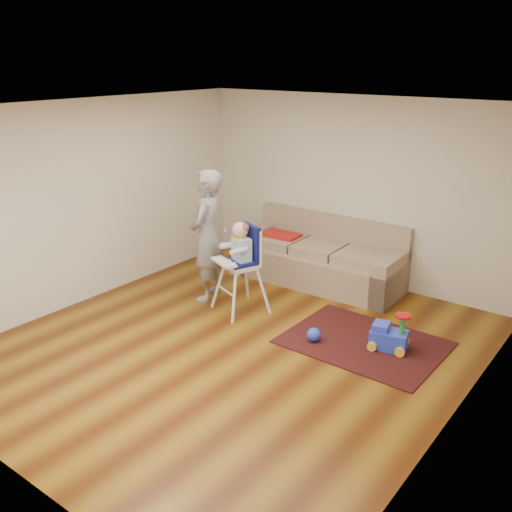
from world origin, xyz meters
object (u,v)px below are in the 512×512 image
Objects in this scene: sofa at (320,252)px; high_chair at (240,269)px; toy_ball at (314,335)px; side_table at (281,255)px; ride_on_toy at (390,330)px; adult at (207,236)px.

sofa is 1.53m from high_chair.
toy_ball is at bearing -62.87° from sofa.
toy_ball is (1.64, -1.69, -0.17)m from side_table.
ride_on_toy is 2.06m from high_chair.
adult is (-0.62, 0.07, 0.31)m from high_chair.
adult is (-2.65, -0.13, 0.66)m from ride_on_toy.
high_chair is at bearing -75.29° from side_table.
sofa is at bearing -0.97° from side_table.
sofa reaches higher than ride_on_toy.
sofa is at bearing 126.37° from adult.
sofa is 5.50× the size of ride_on_toy.
sofa is at bearing 100.01° from high_chair.
side_table is 0.30× the size of adult.
toy_ball is at bearing -45.78° from side_table.
sofa is 14.94× the size of toy_ball.
ride_on_toy is (2.42, -1.31, -0.03)m from side_table.
toy_ball is 2.05m from adult.
side_table is 1.59m from high_chair.
side_table is at bearing 177.03° from sofa.
high_chair is at bearing 63.46° from adult.
high_chair is 0.70m from adult.
adult is (-0.94, -1.43, 0.43)m from sofa.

